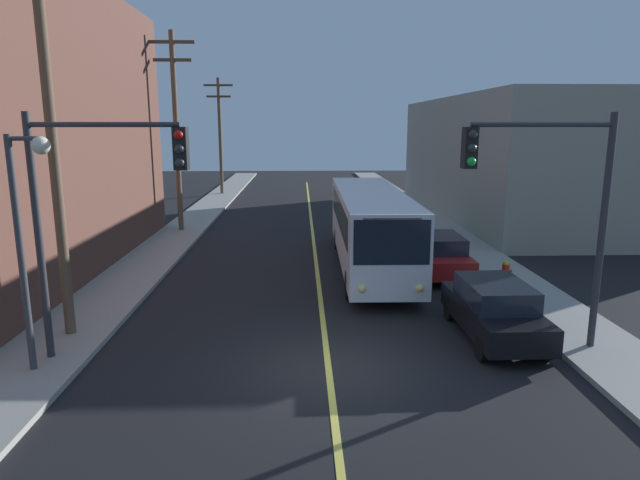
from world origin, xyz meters
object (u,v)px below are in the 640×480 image
Objects in this scene: parked_car_black at (494,309)px; parked_car_green at (405,220)px; street_lamp_left at (27,220)px; utility_pole_near at (49,113)px; traffic_signal_left_corner at (100,191)px; parked_car_red at (439,254)px; utility_pole_far at (220,131)px; traffic_signal_right_corner at (546,189)px; fire_hydrant at (506,271)px; utility_pole_mid at (176,123)px; city_bus at (370,225)px.

parked_car_black is 14.74m from parked_car_green.
parked_car_green is at bearing 54.65° from street_lamp_left.
utility_pole_near is 2.99m from traffic_signal_left_corner.
parked_car_red is 0.74× the size of traffic_signal_left_corner.
traffic_signal_left_corner is at bearing -123.08° from parked_car_green.
utility_pole_far reaches higher than parked_car_green.
traffic_signal_right_corner is at bearing -69.25° from utility_pole_far.
parked_car_black is at bearing -113.80° from fire_hydrant.
parked_car_black and parked_car_red have the same top height.
utility_pole_mid reaches higher than street_lamp_left.
traffic_signal_right_corner is at bearing 4.12° from street_lamp_left.
parked_car_black is at bearing -69.76° from utility_pole_far.
city_bus is 2.76× the size of parked_car_red.
traffic_signal_left_corner is at bearing -173.26° from parked_car_black.
parked_car_black is 12.03m from street_lamp_left.
traffic_signal_right_corner is 7.14× the size of fire_hydrant.
traffic_signal_left_corner is (-10.23, -7.80, 3.46)m from parked_car_red.
street_lamp_left is 6.55× the size of fire_hydrant.
parked_car_green is at bearing 56.92° from traffic_signal_left_corner.
parked_car_green is 19.45m from utility_pole_near.
parked_car_black is 0.74× the size of traffic_signal_left_corner.
parked_car_red is 8.39m from traffic_signal_right_corner.
parked_car_red is at bearing 36.13° from street_lamp_left.
city_bus is 13.19m from utility_pole_mid.
traffic_signal_left_corner is at bearing -130.05° from city_bus.
fire_hydrant is at bearing 66.20° from parked_car_black.
utility_pole_mid is at bearing 126.80° from traffic_signal_right_corner.
fire_hydrant is at bearing 76.28° from traffic_signal_right_corner.
traffic_signal_left_corner is 1.09× the size of street_lamp_left.
fire_hydrant is at bearing -62.93° from utility_pole_far.
parked_car_black is 12.95m from utility_pole_near.
parked_car_black is 5.35m from fire_hydrant.
utility_pole_mid is 21.31m from traffic_signal_right_corner.
traffic_signal_right_corner reaches higher than city_bus.
utility_pole_mid is (-12.01, 16.01, 5.09)m from parked_car_black.
traffic_signal_left_corner and traffic_signal_right_corner have the same top height.
street_lamp_left is at bearing -88.43° from utility_pole_mid.
utility_pole_far reaches higher than fire_hydrant.
city_bus is at bearing 38.55° from utility_pole_near.
parked_car_black and parked_car_green have the same top height.
traffic_signal_right_corner is at bearing -6.59° from utility_pole_near.
utility_pole_mid is at bearing 126.89° from parked_car_black.
fire_hydrant is (12.26, 6.08, -3.72)m from traffic_signal_left_corner.
utility_pole_near is (-12.08, -14.30, 5.30)m from parked_car_green.
utility_pole_far is (-12.17, 26.07, 4.57)m from parked_car_red.
traffic_signal_left_corner is 1.67m from street_lamp_left.
utility_pole_near is 3.35m from street_lamp_left.
street_lamp_left reaches higher than parked_car_green.
city_bus is at bearing -68.94° from utility_pole_far.
city_bus reaches higher than parked_car_black.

